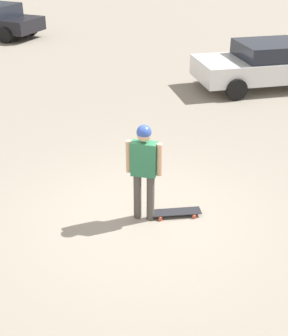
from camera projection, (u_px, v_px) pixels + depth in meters
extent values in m
plane|color=gray|center=(144.00, 218.00, 7.95)|extent=(220.00, 220.00, 0.00)
cylinder|color=#4C4742|center=(138.00, 196.00, 7.77)|extent=(0.13, 0.13, 0.83)
cylinder|color=#4C4742|center=(151.00, 198.00, 7.73)|extent=(0.13, 0.13, 0.83)
cube|color=#2D724C|center=(144.00, 159.00, 7.42)|extent=(0.31, 0.44, 0.57)
cylinder|color=tan|center=(129.00, 156.00, 7.47)|extent=(0.10, 0.10, 0.54)
cylinder|color=tan|center=(159.00, 160.00, 7.37)|extent=(0.10, 0.10, 0.54)
sphere|color=tan|center=(144.00, 135.00, 7.23)|extent=(0.23, 0.23, 0.23)
sphere|color=#2D4799|center=(144.00, 132.00, 7.21)|extent=(0.24, 0.24, 0.24)
cube|color=#232328|center=(176.00, 212.00, 7.98)|extent=(0.71, 0.81, 0.01)
cylinder|color=#D14C33|center=(160.00, 219.00, 7.85)|extent=(0.06, 0.07, 0.07)
cylinder|color=#D14C33|center=(158.00, 211.00, 8.08)|extent=(0.06, 0.07, 0.07)
cylinder|color=#D14C33|center=(194.00, 217.00, 7.91)|extent=(0.06, 0.07, 0.07)
cylinder|color=#D14C33|center=(191.00, 208.00, 8.14)|extent=(0.06, 0.07, 0.07)
cube|color=silver|center=(265.00, 67.00, 14.01)|extent=(4.20, 4.26, 0.59)
cube|color=#1E232D|center=(271.00, 50.00, 13.79)|extent=(2.48, 2.49, 0.45)
cylinder|color=black|center=(236.00, 89.00, 13.10)|extent=(0.57, 0.58, 0.61)
cylinder|color=black|center=(213.00, 71.00, 14.68)|extent=(0.57, 0.58, 0.61)
cylinder|color=black|center=(288.00, 66.00, 15.20)|extent=(0.57, 0.58, 0.61)
cylinder|color=black|center=(5.00, 35.00, 19.35)|extent=(0.28, 0.66, 0.64)
cylinder|color=black|center=(31.00, 28.00, 20.78)|extent=(0.28, 0.66, 0.64)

